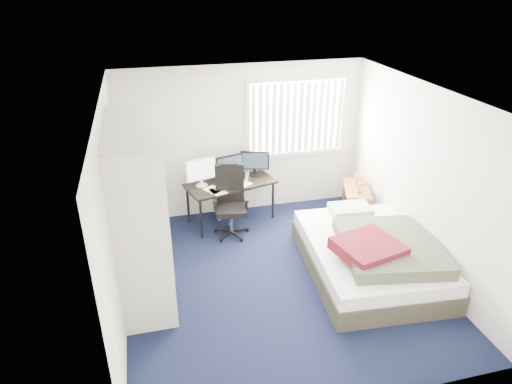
{
  "coord_description": "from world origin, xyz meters",
  "views": [
    {
      "loc": [
        -1.53,
        -4.84,
        3.78
      ],
      "look_at": [
        -0.21,
        0.4,
        1.14
      ],
      "focal_mm": 32.0,
      "sensor_mm": 36.0,
      "label": 1
    }
  ],
  "objects_px": {
    "desk": "(230,180)",
    "office_chair": "(231,208)",
    "bed": "(371,255)",
    "nightstand": "(357,191)"
  },
  "relations": [
    {
      "from": "bed",
      "to": "office_chair",
      "type": "bearing_deg",
      "value": 136.62
    },
    {
      "from": "desk",
      "to": "bed",
      "type": "height_order",
      "value": "desk"
    },
    {
      "from": "nightstand",
      "to": "bed",
      "type": "height_order",
      "value": "nightstand"
    },
    {
      "from": "desk",
      "to": "nightstand",
      "type": "xyz_separation_m",
      "value": [
        2.05,
        -0.42,
        -0.25
      ]
    },
    {
      "from": "desk",
      "to": "bed",
      "type": "relative_size",
      "value": 0.67
    },
    {
      "from": "desk",
      "to": "nightstand",
      "type": "relative_size",
      "value": 1.72
    },
    {
      "from": "desk",
      "to": "office_chair",
      "type": "distance_m",
      "value": 0.5
    },
    {
      "from": "desk",
      "to": "office_chair",
      "type": "xyz_separation_m",
      "value": [
        -0.08,
        -0.4,
        -0.3
      ]
    },
    {
      "from": "office_chair",
      "to": "nightstand",
      "type": "relative_size",
      "value": 1.28
    },
    {
      "from": "office_chair",
      "to": "bed",
      "type": "bearing_deg",
      "value": -43.38
    }
  ]
}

